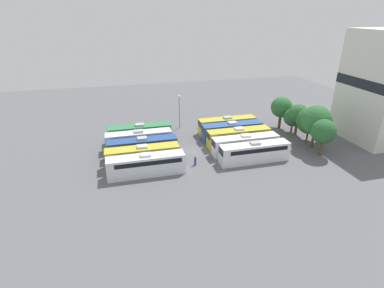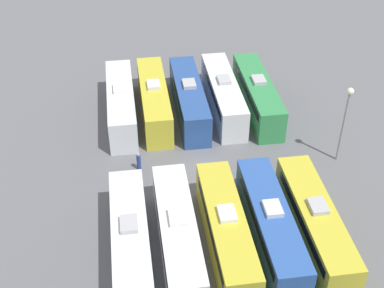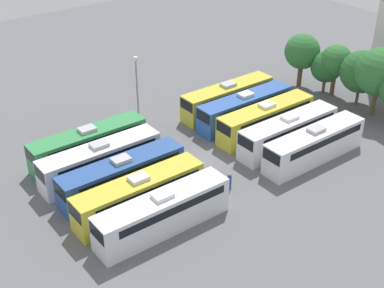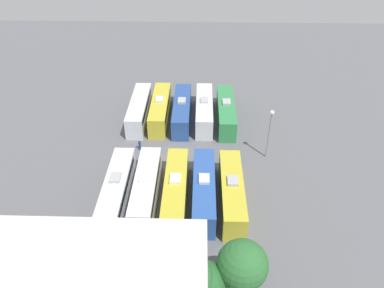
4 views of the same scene
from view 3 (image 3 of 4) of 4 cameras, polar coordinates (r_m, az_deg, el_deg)
name	(u,v)px [view 3 (image 3 of 4)]	position (r m, az deg, el deg)	size (l,w,h in m)	color
ground_plane	(201,160)	(52.99, 0.95, -1.68)	(112.28, 112.28, 0.00)	slate
bus_0	(89,144)	(53.14, -10.93, 0.02)	(2.53, 11.84, 3.55)	#338C4C
bus_1	(101,160)	(50.37, -9.68, -1.67)	(2.53, 11.84, 3.55)	silver
bus_2	(123,175)	(47.90, -7.42, -3.30)	(2.53, 11.84, 3.55)	#284C93
bus_3	(140,194)	(45.34, -5.58, -5.34)	(2.53, 11.84, 3.55)	gold
bus_4	(163,212)	(43.23, -3.08, -7.23)	(2.53, 11.84, 3.55)	silver
bus_5	(228,97)	(61.68, 3.86, 4.97)	(2.53, 11.84, 3.55)	gold
bus_6	(245,108)	(59.42, 5.69, 3.86)	(2.53, 11.84, 3.55)	#2D56A8
bus_7	(266,119)	(57.39, 7.91, 2.70)	(2.53, 11.84, 3.55)	gold
bus_8	(289,131)	(55.24, 10.26, 1.33)	(2.53, 11.84, 3.55)	white
bus_9	(315,144)	(53.51, 12.94, 0.00)	(2.53, 11.84, 3.55)	silver
worker_person	(229,182)	(48.51, 4.02, -4.02)	(0.36, 0.36, 1.67)	navy
light_pole	(136,76)	(59.43, -5.96, 7.26)	(0.60, 0.60, 7.25)	gray
tree_0	(302,52)	(68.45, 11.68, 9.62)	(4.40, 4.40, 6.84)	brown
tree_1	(326,67)	(67.68, 14.13, 7.98)	(3.82, 3.82, 5.31)	brown
tree_2	(336,61)	(66.91, 15.14, 8.56)	(3.84, 3.84, 6.41)	brown
tree_3	(361,72)	(65.26, 17.63, 7.35)	(4.98, 4.98, 6.65)	brown
tree_4	(380,72)	(62.77, 19.39, 7.25)	(5.42, 5.42, 7.99)	brown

